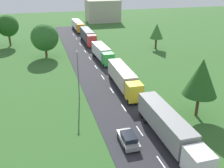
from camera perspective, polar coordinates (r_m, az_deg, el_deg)
road at (r=41.89m, az=1.81°, el=-4.14°), size 10.00×140.00×0.06m
lane_marking_centre at (r=37.43m, az=4.31°, el=-7.69°), size 0.16×119.06×0.01m
truck_lead at (r=32.41m, az=12.54°, el=-9.32°), size 2.56×14.88×3.54m
truck_second at (r=46.18m, az=2.56°, el=1.40°), size 2.82×13.84×3.64m
truck_third at (r=62.08m, az=-2.18°, el=6.99°), size 2.82×11.75×3.42m
truck_fourth at (r=79.33m, az=-5.36°, el=10.59°), size 2.58×14.13×3.79m
truck_fifth at (r=98.39m, az=-7.58°, el=12.80°), size 2.70×13.23×3.44m
car_second at (r=31.96m, az=3.65°, el=-11.99°), size 1.91×4.19×1.46m
lamppost_second at (r=42.05m, az=-7.52°, el=2.58°), size 0.36×0.36×8.25m
tree_oak at (r=80.78m, az=-22.09°, el=11.83°), size 6.09×6.09×8.84m
tree_birch at (r=66.39m, az=-14.66°, el=9.94°), size 6.73×6.73×8.35m
tree_maple at (r=37.75m, az=19.15°, el=1.40°), size 4.82×4.82×8.72m
tree_elm at (r=73.06m, az=9.84°, el=11.41°), size 3.68×3.68×6.97m
distant_building at (r=117.10m, az=-2.05°, el=15.84°), size 14.05×9.46×9.21m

